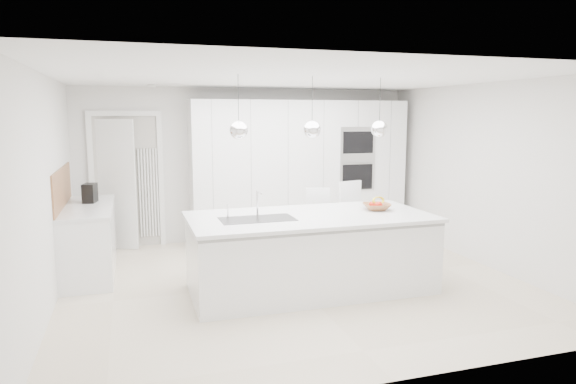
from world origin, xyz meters
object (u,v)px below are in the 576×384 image
object	(u,v)px
island_base	(311,255)
fruit_bowl	(377,207)
espresso_machine	(90,193)
bar_stool_right	(354,224)
bar_stool_left	(321,229)

from	to	relation	value
island_base	fruit_bowl	bearing A→B (deg)	6.85
fruit_bowl	espresso_machine	distance (m)	3.81
fruit_bowl	bar_stool_right	distance (m)	0.84
espresso_machine	bar_stool_left	size ratio (longest dim) A/B	0.24
espresso_machine	bar_stool_right	world-z (taller)	espresso_machine
fruit_bowl	bar_stool_right	size ratio (longest dim) A/B	0.30
espresso_machine	bar_stool_left	xyz separation A→B (m)	(2.97, -0.93, -0.49)
island_base	espresso_machine	world-z (taller)	espresso_machine
fruit_bowl	espresso_machine	bearing A→B (deg)	154.26
fruit_bowl	bar_stool_left	distance (m)	0.95
island_base	bar_stool_right	distance (m)	1.28
espresso_machine	bar_stool_right	distance (m)	3.62
island_base	espresso_machine	xyz separation A→B (m)	(-2.53, 1.76, 0.60)
island_base	bar_stool_right	bearing A→B (deg)	42.36
espresso_machine	bar_stool_right	size ratio (longest dim) A/B	0.22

